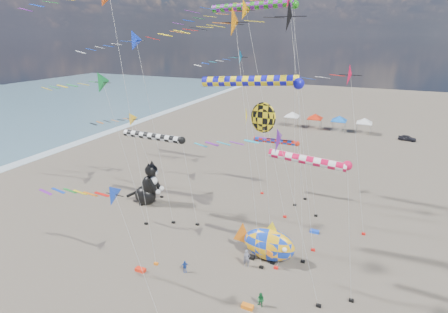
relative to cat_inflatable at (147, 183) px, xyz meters
name	(u,v)px	position (x,y,z in m)	size (l,w,h in m)	color
delta_kite_0	(275,18)	(15.40, -1.86, 17.97)	(14.73, 3.01, 22.42)	black
delta_kite_2	(88,202)	(6.21, -14.84, 5.58)	(11.17, 1.72, 9.58)	#183DBF
delta_kite_3	(97,86)	(-1.81, -4.24, 11.85)	(12.27, 2.36, 16.05)	#137B34
delta_kite_5	(127,44)	(1.18, -2.82, 15.88)	(10.44, 2.05, 19.97)	#1435DD
delta_kite_6	(338,78)	(20.27, 3.09, 12.89)	(11.47, 2.31, 17.06)	red
delta_kite_7	(240,12)	(10.36, 3.35, 18.75)	(12.93, 2.18, 22.90)	orange
delta_kite_8	(219,25)	(12.55, -6.35, 17.36)	(11.00, 2.35, 21.54)	orange
delta_kite_9	(263,138)	(17.07, -9.00, 9.95)	(10.13, 1.94, 13.97)	#521687
delta_kite_10	(238,60)	(8.27, 8.17, 13.89)	(8.79, 1.92, 17.91)	#1186C7
delta_kite_11	(125,122)	(-4.03, 2.03, 6.59)	(9.96, 1.81, 10.59)	yellow
windsock_0	(156,137)	(3.35, -2.14, 6.60)	(8.61, 0.77, 9.75)	black
windsock_1	(255,82)	(14.61, -4.05, 13.08)	(9.73, 0.87, 16.29)	#1212B6
windsock_2	(255,7)	(10.76, 6.61, 19.47)	(11.00, 0.84, 22.69)	#1F8818
windsock_3	(312,162)	(20.21, -7.42, 8.17)	(7.23, 0.67, 11.32)	#D20E3F
windsock_4	(278,142)	(13.44, 8.77, 4.32)	(7.06, 0.66, 7.43)	red
angelfish_kite	(261,119)	(15.02, -3.35, 9.94)	(3.74, 3.02, 14.08)	yellow
cat_inflatable	(147,183)	(0.00, 0.00, 0.00)	(4.03, 2.02, 5.44)	black
fish_inflatable	(268,244)	(16.65, -4.90, -1.10)	(6.32, 2.51, 4.02)	blue
person_adult	(247,258)	(15.24, -6.65, -1.89)	(0.61, 0.40, 1.66)	slate
child_green	(261,300)	(17.89, -10.77, -2.11)	(0.59, 0.46, 1.22)	#176D32
child_blue	(185,266)	(10.64, -9.54, -2.15)	(0.68, 0.28, 1.15)	#2248AB
kite_bag_0	(315,232)	(19.74, 1.42, -2.57)	(0.90, 0.44, 0.30)	blue
kite_bag_1	(250,257)	(15.10, -5.39, -2.57)	(0.90, 0.44, 0.30)	black
kite_bag_2	(247,307)	(17.05, -11.31, -2.57)	(0.90, 0.44, 0.30)	orange
kite_bag_3	(140,270)	(7.05, -11.00, -2.57)	(0.90, 0.44, 0.30)	red
tent_row	(327,115)	(14.49, 44.32, 0.43)	(19.20, 4.20, 3.80)	silver
parked_car	(407,138)	(30.06, 42.32, -2.18)	(1.28, 3.17, 1.08)	#26262D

